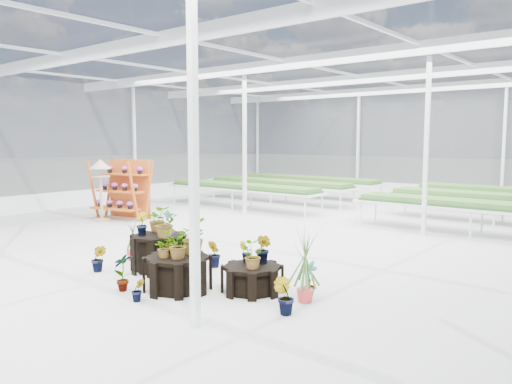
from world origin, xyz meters
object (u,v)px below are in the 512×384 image
Objects in this scene: plinth_mid at (178,273)px; shelf_rack at (121,189)px; plinth_low at (252,279)px; plinth_tall at (158,253)px; bird_table at (101,190)px.

shelf_rack is (-6.92, 3.88, 0.64)m from plinth_mid.
shelf_rack is (-7.92, 3.18, 0.70)m from plinth_low.
plinth_tall is at bearing -41.09° from shelf_rack.
bird_table reaches higher than shelf_rack.
plinth_mid is 7.95m from shelf_rack.
bird_table is at bearing -103.87° from shelf_rack.
plinth_tall is 0.53× the size of bird_table.
shelf_rack reaches higher than plinth_low.
shelf_rack is at bearing 82.33° from bird_table.
plinth_tall is 6.33m from bird_table.
shelf_rack is at bearing 150.73° from plinth_mid.
bird_table is (-5.75, 2.60, 0.60)m from plinth_tall.
plinth_tall is 1.34m from plinth_mid.
plinth_tall is 0.55× the size of shelf_rack.
bird_table is at bearing 155.69° from plinth_tall.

